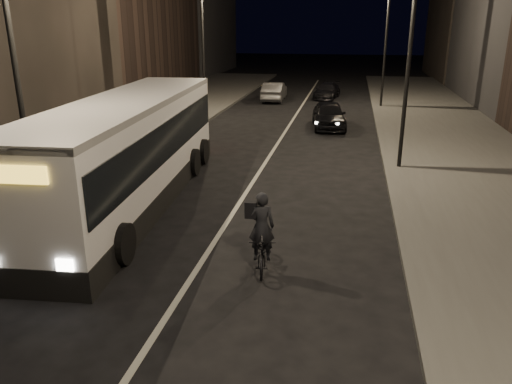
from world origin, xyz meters
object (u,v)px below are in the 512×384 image
at_px(streetlight_right_far, 383,29).
at_px(cyclist_on_bicycle, 262,244).
at_px(car_far, 327,91).
at_px(car_mid, 274,92).
at_px(car_near, 329,115).
at_px(streetlight_right_mid, 404,34).
at_px(streetlight_left_far, 207,30).
at_px(city_bus, 129,147).
at_px(streetlight_left_near, 20,39).

bearing_deg(streetlight_right_far, cyclist_on_bicycle, -98.30).
bearing_deg(car_far, car_mid, -143.84).
bearing_deg(streetlight_right_far, car_near, -111.15).
distance_m(streetlight_right_mid, streetlight_left_far, 14.62).
relative_size(streetlight_right_mid, city_bus, 0.62).
distance_m(streetlight_right_far, car_mid, 9.17).
distance_m(streetlight_right_far, streetlight_left_far, 12.24).
height_order(streetlight_left_far, car_near, streetlight_left_far).
bearing_deg(city_bus, streetlight_left_near, -130.15).
distance_m(cyclist_on_bicycle, car_far, 29.64).
distance_m(streetlight_left_near, car_near, 18.48).
height_order(streetlight_right_far, streetlight_left_near, same).
relative_size(streetlight_right_mid, streetlight_left_far, 1.00).
relative_size(streetlight_left_near, streetlight_left_far, 1.00).
bearing_deg(car_near, streetlight_left_far, 159.59).
bearing_deg(streetlight_right_far, streetlight_left_far, -150.64).
xyz_separation_m(streetlight_right_mid, cyclist_on_bicycle, (-3.74, -9.66, -4.67)).
bearing_deg(city_bus, car_mid, 82.68).
bearing_deg(cyclist_on_bicycle, car_far, 81.35).
bearing_deg(car_far, city_bus, -93.52).
distance_m(streetlight_right_mid, streetlight_right_far, 16.00).
bearing_deg(car_mid, city_bus, 85.86).
bearing_deg(car_mid, streetlight_left_near, 82.33).
distance_m(streetlight_right_far, streetlight_left_near, 26.26).
bearing_deg(city_bus, car_far, 74.27).
xyz_separation_m(cyclist_on_bicycle, car_near, (0.72, 17.84, 0.06)).
xyz_separation_m(streetlight_left_near, car_near, (7.64, 16.18, -4.61)).
xyz_separation_m(city_bus, car_near, (5.91, 13.78, -1.14)).
height_order(streetlight_right_far, streetlight_left_far, same).
distance_m(streetlight_right_mid, city_bus, 11.10).
relative_size(streetlight_left_far, cyclist_on_bicycle, 3.93).
xyz_separation_m(car_mid, car_far, (3.93, 2.11, -0.13)).
xyz_separation_m(cyclist_on_bicycle, car_mid, (-3.94, 27.53, 0.03)).
xyz_separation_m(city_bus, car_mid, (1.24, 23.47, -1.17)).
relative_size(streetlight_right_far, streetlight_left_near, 1.00).
height_order(streetlight_left_near, car_far, streetlight_left_near).
bearing_deg(car_mid, streetlight_right_mid, 112.17).
bearing_deg(cyclist_on_bicycle, car_mid, 89.49).
bearing_deg(cyclist_on_bicycle, streetlight_left_far, 100.73).
height_order(cyclist_on_bicycle, car_near, cyclist_on_bicycle).
relative_size(car_near, car_mid, 1.01).
xyz_separation_m(streetlight_right_far, streetlight_left_near, (-10.66, -24.00, 0.00)).
bearing_deg(streetlight_left_near, streetlight_right_mid, 36.88).
relative_size(streetlight_left_near, car_mid, 1.87).
bearing_deg(streetlight_left_far, streetlight_right_mid, -43.16).
distance_m(car_mid, car_far, 4.47).
height_order(streetlight_right_mid, car_near, streetlight_right_mid).
xyz_separation_m(streetlight_right_far, car_far, (-3.75, 3.98, -4.77)).
relative_size(cyclist_on_bicycle, car_near, 0.47).
bearing_deg(streetlight_right_mid, streetlight_left_near, -143.12).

